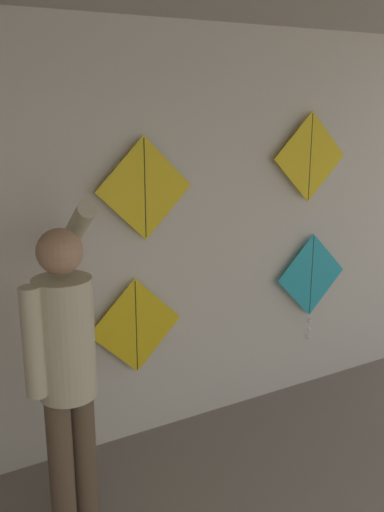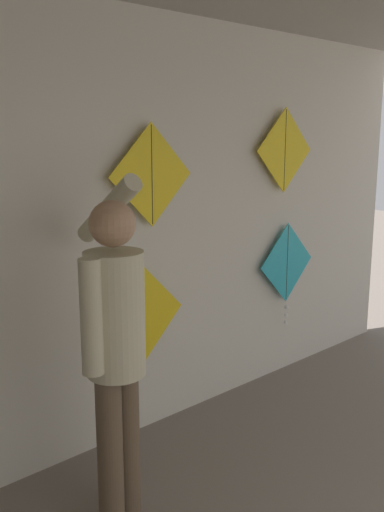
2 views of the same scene
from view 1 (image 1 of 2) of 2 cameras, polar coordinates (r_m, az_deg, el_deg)
back_panel at (r=3.78m, az=-6.00°, el=1.27°), size 5.91×0.06×2.80m
shopkeeper at (r=3.03m, az=-12.51°, el=-10.04°), size 0.45×0.69×1.84m
kite_1 at (r=3.86m, az=-5.62°, el=-6.97°), size 0.67×0.01×0.67m
kite_2 at (r=4.61m, az=11.83°, el=-2.27°), size 0.67×0.04×0.88m
kite_4 at (r=3.65m, az=-4.75°, el=6.73°), size 0.67×0.01×0.67m
kite_5 at (r=4.37m, az=11.74°, el=9.65°), size 0.67×0.01×0.67m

